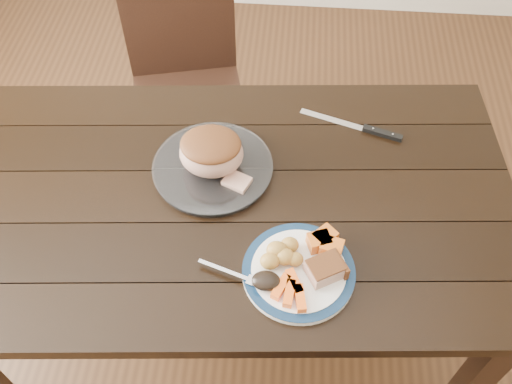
# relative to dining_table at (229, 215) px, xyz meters

# --- Properties ---
(ground) EXTENTS (4.00, 4.00, 0.00)m
(ground) POSITION_rel_dining_table_xyz_m (0.00, 0.00, -0.66)
(ground) COLOR #472B16
(ground) RESTS_ON ground
(dining_table) EXTENTS (1.67, 1.03, 0.75)m
(dining_table) POSITION_rel_dining_table_xyz_m (0.00, 0.00, 0.00)
(dining_table) COLOR black
(dining_table) RESTS_ON ground
(chair_far) EXTENTS (0.51, 0.52, 0.93)m
(chair_far) POSITION_rel_dining_table_xyz_m (-0.26, 0.74, -0.13)
(chair_far) COLOR black
(chair_far) RESTS_ON ground
(dinner_plate) EXTENTS (0.28, 0.28, 0.02)m
(dinner_plate) POSITION_rel_dining_table_xyz_m (0.20, -0.23, 0.10)
(dinner_plate) COLOR white
(dinner_plate) RESTS_ON dining_table
(plate_rim) EXTENTS (0.28, 0.28, 0.02)m
(plate_rim) POSITION_rel_dining_table_xyz_m (0.20, -0.23, 0.11)
(plate_rim) COLOR #0D2441
(plate_rim) RESTS_ON dinner_plate
(serving_platter) EXTENTS (0.33, 0.33, 0.02)m
(serving_platter) POSITION_rel_dining_table_xyz_m (-0.05, 0.09, 0.10)
(serving_platter) COLOR white
(serving_platter) RESTS_ON dining_table
(pork_slice) EXTENTS (0.11, 0.10, 0.04)m
(pork_slice) POSITION_rel_dining_table_xyz_m (0.27, -0.23, 0.13)
(pork_slice) COLOR tan
(pork_slice) RESTS_ON dinner_plate
(roasted_potatoes) EXTENTS (0.11, 0.09, 0.05)m
(roasted_potatoes) POSITION_rel_dining_table_xyz_m (0.16, -0.20, 0.13)
(roasted_potatoes) COLOR gold
(roasted_potatoes) RESTS_ON dinner_plate
(carrot_batons) EXTENTS (0.09, 0.11, 0.02)m
(carrot_batons) POSITION_rel_dining_table_xyz_m (0.19, -0.29, 0.12)
(carrot_batons) COLOR #FF6015
(carrot_batons) RESTS_ON dinner_plate
(pumpkin_wedges) EXTENTS (0.10, 0.09, 0.04)m
(pumpkin_wedges) POSITION_rel_dining_table_xyz_m (0.27, -0.16, 0.13)
(pumpkin_wedges) COLOR orange
(pumpkin_wedges) RESTS_ON dinner_plate
(dark_mushroom) EXTENTS (0.07, 0.05, 0.03)m
(dark_mushroom) POSITION_rel_dining_table_xyz_m (0.13, -0.28, 0.13)
(dark_mushroom) COLOR black
(dark_mushroom) RESTS_ON dinner_plate
(fork) EXTENTS (0.17, 0.07, 0.00)m
(fork) POSITION_rel_dining_table_xyz_m (0.05, -0.26, 0.11)
(fork) COLOR silver
(fork) RESTS_ON dinner_plate
(roast_joint) EXTENTS (0.18, 0.15, 0.12)m
(roast_joint) POSITION_rel_dining_table_xyz_m (-0.05, 0.09, 0.17)
(roast_joint) COLOR tan
(roast_joint) RESTS_ON serving_platter
(cut_slice) EXTENTS (0.09, 0.08, 0.02)m
(cut_slice) POSITION_rel_dining_table_xyz_m (0.02, 0.03, 0.12)
(cut_slice) COLOR tan
(cut_slice) RESTS_ON serving_platter
(carving_knife) EXTENTS (0.31, 0.12, 0.01)m
(carving_knife) POSITION_rel_dining_table_xyz_m (0.40, 0.28, 0.10)
(carving_knife) COLOR silver
(carving_knife) RESTS_ON dining_table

